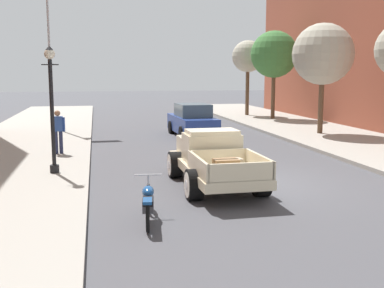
{
  "coord_description": "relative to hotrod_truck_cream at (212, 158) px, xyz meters",
  "views": [
    {
      "loc": [
        -4.24,
        -13.07,
        3.2
      ],
      "look_at": [
        -1.33,
        1.23,
        1.0
      ],
      "focal_mm": 44.35,
      "sensor_mm": 36.0,
      "label": 1
    }
  ],
  "objects": [
    {
      "name": "ground_plane",
      "position": [
        0.99,
        0.03,
        -0.75
      ],
      "size": [
        140.0,
        140.0,
        0.0
      ],
      "primitive_type": "plane",
      "color": "#47474C"
    },
    {
      "name": "hotrod_truck_cream",
      "position": [
        0.0,
        0.0,
        0.0
      ],
      "size": [
        2.24,
        4.96,
        1.58
      ],
      "color": "beige",
      "rests_on": "ground"
    },
    {
      "name": "motorcycle_parked",
      "position": [
        -2.2,
        -3.11,
        -0.31
      ],
      "size": [
        0.62,
        2.11,
        0.93
      ],
      "color": "black",
      "rests_on": "ground"
    },
    {
      "name": "car_background_blue",
      "position": [
        1.53,
        10.41,
        0.01
      ],
      "size": [
        2.02,
        4.38,
        1.65
      ],
      "color": "#284293",
      "rests_on": "ground"
    },
    {
      "name": "pedestrian_sidewalk_left",
      "position": [
        -4.67,
        5.39,
        0.33
      ],
      "size": [
        0.53,
        0.22,
        1.65
      ],
      "color": "#232847",
      "rests_on": "sidewalk_left"
    },
    {
      "name": "street_lamp_near",
      "position": [
        -4.55,
        1.83,
        1.63
      ],
      "size": [
        0.5,
        0.32,
        3.85
      ],
      "color": "black",
      "rests_on": "sidewalk_left"
    },
    {
      "name": "flagpole",
      "position": [
        -5.4,
        14.17,
        5.02
      ],
      "size": [
        1.74,
        0.16,
        9.16
      ],
      "color": "#B2B2B7",
      "rests_on": "sidewalk_left"
    },
    {
      "name": "street_tree_second",
      "position": [
        7.91,
        9.13,
        3.34
      ],
      "size": [
        3.05,
        3.05,
        5.49
      ],
      "color": "brown",
      "rests_on": "sidewalk_right"
    },
    {
      "name": "street_tree_third",
      "position": [
        8.44,
        17.12,
        3.63
      ],
      "size": [
        3.09,
        3.09,
        5.8
      ],
      "color": "brown",
      "rests_on": "sidewalk_right"
    },
    {
      "name": "street_tree_farthest",
      "position": [
        7.54,
        19.93,
        3.56
      ],
      "size": [
        2.26,
        2.26,
        5.34
      ],
      "color": "brown",
      "rests_on": "sidewalk_right"
    }
  ]
}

